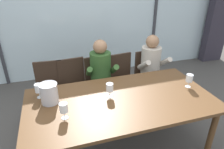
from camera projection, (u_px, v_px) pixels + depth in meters
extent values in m
plane|color=#4C4742|center=(101.00, 106.00, 3.53)|extent=(14.00, 14.00, 0.00)
cube|color=silver|center=(82.00, 16.00, 4.13)|extent=(7.36, 0.03, 2.60)
cube|color=#38383D|center=(155.00, 12.00, 4.56)|extent=(0.06, 0.06, 2.60)
cube|color=#568942|center=(65.00, 10.00, 7.99)|extent=(13.36, 2.40, 1.59)
cube|color=#332D38|center=(220.00, 9.00, 4.87)|extent=(0.56, 0.20, 2.60)
cube|color=brown|center=(121.00, 100.00, 2.34)|extent=(2.16, 1.12, 0.04)
cylinder|color=brown|center=(211.00, 134.00, 2.38)|extent=(0.07, 0.07, 0.73)
cylinder|color=brown|center=(38.00, 119.00, 2.64)|extent=(0.07, 0.07, 0.73)
cylinder|color=brown|center=(169.00, 95.00, 3.16)|extent=(0.07, 0.07, 0.73)
cube|color=#332319|center=(50.00, 93.00, 3.03)|extent=(0.47, 0.47, 0.03)
cube|color=#332319|center=(49.00, 74.00, 3.10)|extent=(0.42, 0.07, 0.42)
cylinder|color=#332319|center=(38.00, 115.00, 2.93)|extent=(0.04, 0.04, 0.45)
cylinder|color=#332319|center=(65.00, 111.00, 3.01)|extent=(0.04, 0.04, 0.45)
cylinder|color=#332319|center=(41.00, 101.00, 3.26)|extent=(0.04, 0.04, 0.45)
cylinder|color=#332319|center=(65.00, 98.00, 3.34)|extent=(0.04, 0.04, 0.45)
cube|color=#332319|center=(75.00, 89.00, 3.13)|extent=(0.48, 0.48, 0.03)
cube|color=#332319|center=(71.00, 71.00, 3.19)|extent=(0.42, 0.08, 0.42)
cylinder|color=#332319|center=(67.00, 111.00, 3.01)|extent=(0.04, 0.04, 0.45)
cylinder|color=#332319|center=(91.00, 105.00, 3.15)|extent=(0.04, 0.04, 0.45)
cylinder|color=#332319|center=(62.00, 98.00, 3.32)|extent=(0.04, 0.04, 0.45)
cylinder|color=#332319|center=(85.00, 94.00, 3.46)|extent=(0.04, 0.04, 0.45)
cube|color=#332319|center=(101.00, 86.00, 3.21)|extent=(0.47, 0.47, 0.03)
cube|color=#332319|center=(97.00, 69.00, 3.28)|extent=(0.42, 0.06, 0.42)
cylinder|color=#332319|center=(94.00, 108.00, 3.10)|extent=(0.04, 0.04, 0.45)
cylinder|color=#332319|center=(117.00, 102.00, 3.22)|extent=(0.04, 0.04, 0.45)
cylinder|color=#332319|center=(87.00, 95.00, 3.41)|extent=(0.04, 0.04, 0.45)
cylinder|color=#332319|center=(109.00, 91.00, 3.53)|extent=(0.04, 0.04, 0.45)
cube|color=#332319|center=(124.00, 83.00, 3.31)|extent=(0.49, 0.49, 0.03)
cube|color=#332319|center=(119.00, 66.00, 3.38)|extent=(0.42, 0.09, 0.42)
cylinder|color=#332319|center=(119.00, 103.00, 3.20)|extent=(0.04, 0.04, 0.45)
cylinder|color=#332319|center=(139.00, 98.00, 3.33)|extent=(0.04, 0.04, 0.45)
cylinder|color=#332319|center=(109.00, 92.00, 3.51)|extent=(0.04, 0.04, 0.45)
cylinder|color=#332319|center=(128.00, 87.00, 3.64)|extent=(0.04, 0.04, 0.45)
cube|color=#332319|center=(151.00, 78.00, 3.45)|extent=(0.46, 0.46, 0.03)
cube|color=#332319|center=(146.00, 62.00, 3.52)|extent=(0.42, 0.06, 0.42)
cylinder|color=#332319|center=(145.00, 98.00, 3.34)|extent=(0.04, 0.04, 0.45)
cylinder|color=#332319|center=(165.00, 94.00, 3.46)|extent=(0.04, 0.04, 0.45)
cylinder|color=#332319|center=(135.00, 87.00, 3.66)|extent=(0.04, 0.04, 0.45)
cylinder|color=#332319|center=(153.00, 84.00, 3.78)|extent=(0.04, 0.04, 0.45)
cylinder|color=#2D5123|center=(101.00, 69.00, 3.11)|extent=(0.35, 0.35, 0.52)
sphere|color=#936B4C|center=(100.00, 47.00, 2.95)|extent=(0.21, 0.21, 0.21)
cube|color=#47423D|center=(97.00, 90.00, 3.03)|extent=(0.17, 0.41, 0.13)
cube|color=#47423D|center=(109.00, 89.00, 3.07)|extent=(0.17, 0.41, 0.13)
cylinder|color=#47423D|center=(100.00, 112.00, 2.97)|extent=(0.10, 0.10, 0.47)
cylinder|color=#47423D|center=(112.00, 110.00, 3.01)|extent=(0.10, 0.10, 0.47)
cylinder|color=#2D5123|center=(89.00, 71.00, 2.96)|extent=(0.11, 0.33, 0.26)
cylinder|color=#2D5123|center=(114.00, 69.00, 3.03)|extent=(0.11, 0.33, 0.26)
cylinder|color=#B7AD9E|center=(151.00, 62.00, 3.34)|extent=(0.33, 0.33, 0.52)
sphere|color=#936B4C|center=(152.00, 42.00, 3.18)|extent=(0.21, 0.21, 0.21)
cube|color=#47423D|center=(150.00, 82.00, 3.26)|extent=(0.15, 0.41, 0.13)
cube|color=#47423D|center=(160.00, 80.00, 3.31)|extent=(0.15, 0.41, 0.13)
cylinder|color=#47423D|center=(155.00, 102.00, 3.20)|extent=(0.10, 0.10, 0.47)
cylinder|color=#47423D|center=(165.00, 100.00, 3.26)|extent=(0.10, 0.10, 0.47)
cylinder|color=#B7AD9E|center=(144.00, 65.00, 3.17)|extent=(0.09, 0.33, 0.26)
cylinder|color=#B7AD9E|center=(165.00, 62.00, 3.28)|extent=(0.09, 0.33, 0.26)
cylinder|color=#B7B7BC|center=(49.00, 94.00, 2.22)|extent=(0.19, 0.19, 0.23)
torus|color=silver|center=(48.00, 85.00, 2.17)|extent=(0.20, 0.20, 0.01)
cylinder|color=silver|center=(40.00, 97.00, 2.36)|extent=(0.07, 0.07, 0.00)
cylinder|color=silver|center=(40.00, 94.00, 2.34)|extent=(0.01, 0.01, 0.07)
cylinder|color=silver|center=(38.00, 88.00, 2.31)|extent=(0.08, 0.08, 0.09)
cylinder|color=silver|center=(65.00, 118.00, 2.02)|extent=(0.07, 0.07, 0.00)
cylinder|color=silver|center=(65.00, 115.00, 2.00)|extent=(0.01, 0.01, 0.07)
cylinder|color=silver|center=(64.00, 108.00, 1.97)|extent=(0.08, 0.08, 0.09)
cylinder|color=silver|center=(188.00, 87.00, 2.58)|extent=(0.07, 0.07, 0.00)
cylinder|color=silver|center=(188.00, 84.00, 2.56)|extent=(0.01, 0.01, 0.07)
cylinder|color=silver|center=(189.00, 78.00, 2.53)|extent=(0.08, 0.08, 0.09)
cylinder|color=#560C1E|center=(189.00, 80.00, 2.54)|extent=(0.07, 0.07, 0.04)
cylinder|color=silver|center=(110.00, 97.00, 2.37)|extent=(0.07, 0.07, 0.00)
cylinder|color=silver|center=(110.00, 94.00, 2.36)|extent=(0.01, 0.01, 0.07)
cylinder|color=silver|center=(110.00, 87.00, 2.32)|extent=(0.08, 0.08, 0.09)
cylinder|color=#E0D184|center=(110.00, 89.00, 2.33)|extent=(0.07, 0.07, 0.04)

